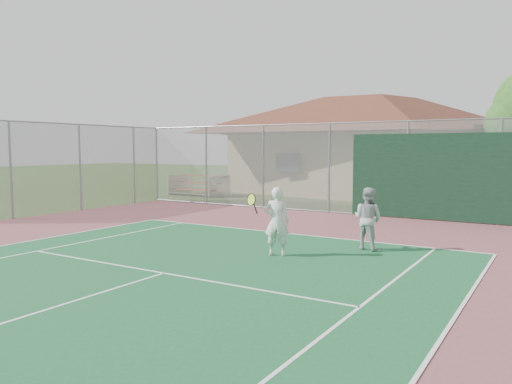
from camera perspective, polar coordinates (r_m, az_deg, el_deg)
back_fence at (r=18.61m, az=17.16°, el=2.13°), size 20.08×0.11×3.53m
side_fence_left at (r=21.54m, az=-19.47°, el=2.65°), size 0.08×9.00×3.50m
clubhouse at (r=28.62m, az=12.88°, el=6.27°), size 16.02×11.92×6.35m
bleachers at (r=27.10m, az=-6.61°, el=0.83°), size 2.96×1.87×1.08m
player_white_front at (r=11.68m, az=2.34°, el=-3.40°), size 1.04×0.70×1.66m
player_grey_back at (r=12.69m, az=12.65°, el=-3.06°), size 0.86×0.73×1.55m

